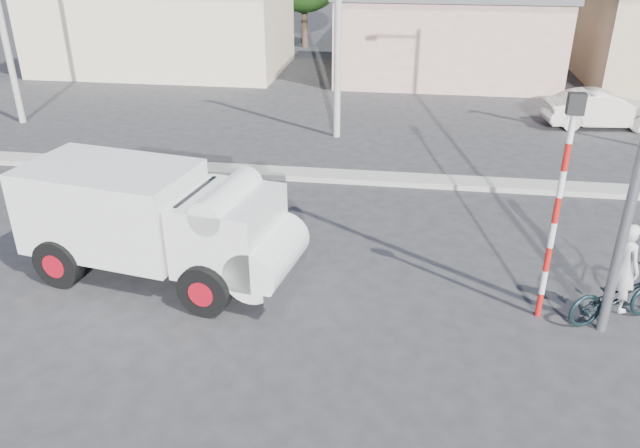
# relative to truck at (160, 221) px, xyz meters

# --- Properties ---
(ground_plane) EXTENTS (120.00, 120.00, 0.00)m
(ground_plane) POSITION_rel_truck_xyz_m (4.47, -1.89, -1.32)
(ground_plane) COLOR #2B2B2D
(ground_plane) RESTS_ON ground
(median) EXTENTS (40.00, 0.80, 0.16)m
(median) POSITION_rel_truck_xyz_m (4.47, 6.11, -1.24)
(median) COLOR #99968E
(median) RESTS_ON ground
(truck) EXTENTS (6.04, 3.08, 2.38)m
(truck) POSITION_rel_truck_xyz_m (0.00, 0.00, 0.00)
(truck) COLOR black
(truck) RESTS_ON ground
(bicycle) EXTENTS (2.17, 1.50, 1.08)m
(bicycle) POSITION_rel_truck_xyz_m (9.05, -0.35, -0.78)
(bicycle) COLOR black
(bicycle) RESTS_ON ground
(cyclist) EXTENTS (0.64, 0.75, 1.74)m
(cyclist) POSITION_rel_truck_xyz_m (9.05, -0.35, -0.45)
(cyclist) COLOR silver
(cyclist) RESTS_ON ground
(car_cream) EXTENTS (4.17, 1.85, 1.33)m
(car_cream) POSITION_rel_truck_xyz_m (11.94, 12.63, -0.65)
(car_cream) COLOR white
(car_cream) RESTS_ON ground
(traffic_pole) EXTENTS (0.28, 0.18, 4.36)m
(traffic_pole) POSITION_rel_truck_xyz_m (7.67, -0.39, 1.27)
(traffic_pole) COLOR red
(traffic_pole) RESTS_ON ground
(building_row) EXTENTS (37.80, 7.30, 4.44)m
(building_row) POSITION_rel_truck_xyz_m (5.57, 20.11, 0.81)
(building_row) COLOR beige
(building_row) RESTS_ON ground
(utility_poles) EXTENTS (35.40, 0.24, 8.00)m
(utility_poles) POSITION_rel_truck_xyz_m (7.72, 10.11, 2.75)
(utility_poles) COLOR #99968E
(utility_poles) RESTS_ON ground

